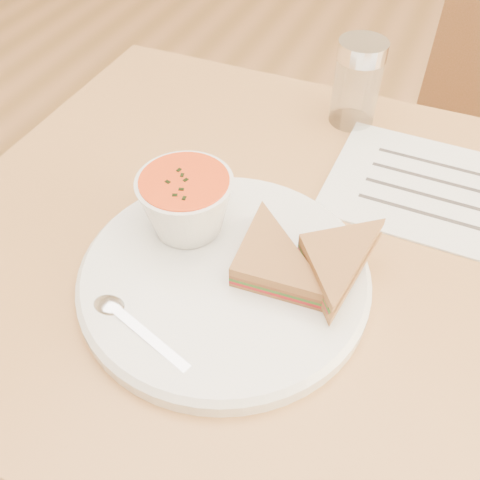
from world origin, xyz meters
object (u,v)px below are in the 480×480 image
at_px(dining_table, 321,410).
at_px(condiment_shaker, 357,83).
at_px(soup_bowl, 187,206).
at_px(chair_far, 452,212).
at_px(plate, 224,276).

relative_size(dining_table, condiment_shaker, 8.15).
bearing_deg(condiment_shaker, soup_bowl, -109.54).
height_order(chair_far, soup_bowl, soup_bowl).
distance_m(chair_far, soup_bowl, 0.76).
xyz_separation_m(dining_table, chair_far, (0.13, 0.52, 0.04)).
bearing_deg(dining_table, plate, -145.01).
relative_size(chair_far, condiment_shaker, 6.77).
xyz_separation_m(plate, soup_bowl, (-0.06, 0.04, 0.04)).
bearing_deg(condiment_shaker, dining_table, -73.75).
height_order(chair_far, plate, chair_far).
xyz_separation_m(chair_far, plate, (-0.26, -0.61, 0.34)).
xyz_separation_m(soup_bowl, condiment_shaker, (0.11, 0.31, 0.01)).
bearing_deg(condiment_shaker, plate, -97.64).
bearing_deg(dining_table, chair_far, 76.11).
bearing_deg(soup_bowl, chair_far, 60.75).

